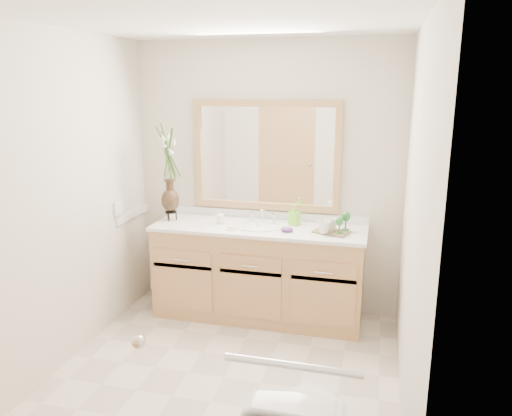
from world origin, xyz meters
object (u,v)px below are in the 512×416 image
(flower_vase, at_px, (169,163))
(soap_bottle, at_px, (294,216))
(tray, at_px, (332,232))
(tumbler, at_px, (221,219))

(flower_vase, bearing_deg, soap_bottle, 5.89)
(tray, bearing_deg, soap_bottle, 173.16)
(flower_vase, height_order, soap_bottle, flower_vase)
(flower_vase, xyz_separation_m, tumbler, (0.47, -0.01, -0.48))
(tray, bearing_deg, flower_vase, -163.26)
(tumbler, distance_m, soap_bottle, 0.64)
(tumbler, bearing_deg, flower_vase, 179.22)
(soap_bottle, distance_m, tray, 0.38)
(tumbler, relative_size, soap_bottle, 0.51)
(tumbler, bearing_deg, soap_bottle, 10.76)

